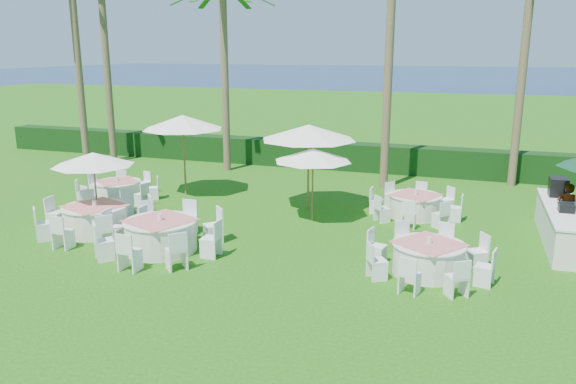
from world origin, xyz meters
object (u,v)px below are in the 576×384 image
at_px(staff_person, 566,209).
at_px(banquet_table_a, 96,218).
at_px(umbrella_a, 93,159).
at_px(umbrella_d, 309,132).
at_px(banquet_table_b, 161,235).
at_px(banquet_table_c, 428,258).
at_px(banquet_table_d, 118,190).
at_px(banquet_table_f, 415,205).
at_px(umbrella_b, 313,155).
at_px(buffet_table, 561,224).
at_px(umbrella_c, 183,122).

bearing_deg(staff_person, banquet_table_a, 11.26).
height_order(umbrella_a, umbrella_d, umbrella_d).
xyz_separation_m(banquet_table_b, banquet_table_c, (6.98, 0.67, -0.05)).
height_order(banquet_table_d, banquet_table_f, banquet_table_f).
relative_size(banquet_table_d, umbrella_b, 1.16).
height_order(banquet_table_c, umbrella_b, umbrella_b).
bearing_deg(umbrella_a, banquet_table_a, -57.75).
bearing_deg(buffet_table, banquet_table_d, -179.45).
bearing_deg(umbrella_d, umbrella_a, -146.00).
xyz_separation_m(banquet_table_d, umbrella_c, (1.89, 1.52, 2.34)).
height_order(umbrella_a, umbrella_b, umbrella_b).
distance_m(banquet_table_c, umbrella_d, 6.59).
xyz_separation_m(banquet_table_b, umbrella_c, (-2.30, 5.54, 2.27)).
bearing_deg(banquet_table_a, buffet_table, 14.90).
relative_size(banquet_table_d, umbrella_c, 0.95).
bearing_deg(banquet_table_b, umbrella_b, 51.69).
distance_m(banquet_table_d, umbrella_a, 3.45).
bearing_deg(umbrella_b, banquet_table_d, 179.22).
distance_m(buffet_table, staff_person, 0.81).
bearing_deg(umbrella_a, banquet_table_d, 113.54).
height_order(banquet_table_d, staff_person, staff_person).
distance_m(banquet_table_c, staff_person, 5.52).
xyz_separation_m(banquet_table_b, umbrella_d, (2.61, 5.07, 2.19)).
xyz_separation_m(umbrella_a, umbrella_b, (6.10, 2.64, 0.03)).
bearing_deg(banquet_table_c, buffet_table, 46.53).
relative_size(umbrella_a, buffet_table, 0.54).
bearing_deg(buffet_table, umbrella_c, 173.76).
bearing_deg(banquet_table_c, umbrella_b, 139.98).
relative_size(banquet_table_a, umbrella_b, 1.35).
xyz_separation_m(umbrella_b, staff_person, (7.38, 1.00, -1.34)).
relative_size(banquet_table_b, umbrella_d, 1.07).
distance_m(banquet_table_a, umbrella_d, 7.17).
height_order(umbrella_b, umbrella_d, umbrella_d).
relative_size(umbrella_c, staff_person, 1.90).
xyz_separation_m(banquet_table_a, banquet_table_d, (-1.55, 3.30, -0.06)).
distance_m(banquet_table_a, umbrella_c, 5.34).
height_order(umbrella_c, buffet_table, umbrella_c).
bearing_deg(banquet_table_d, umbrella_d, 8.73).
bearing_deg(buffet_table, banquet_table_f, 163.26).
xyz_separation_m(umbrella_b, buffet_table, (7.19, 0.24, -1.57)).
distance_m(banquet_table_c, umbrella_b, 5.35).
bearing_deg(banquet_table_b, buffet_table, 22.03).
height_order(banquet_table_c, buffet_table, buffet_table).
xyz_separation_m(banquet_table_c, umbrella_d, (-4.36, 4.40, 2.24)).
height_order(banquet_table_c, umbrella_a, umbrella_a).
bearing_deg(umbrella_d, banquet_table_d, -171.27).
height_order(banquet_table_b, umbrella_a, umbrella_a).
bearing_deg(banquet_table_a, banquet_table_f, 28.11).
xyz_separation_m(banquet_table_d, staff_person, (14.67, 0.90, 0.41)).
bearing_deg(banquet_table_f, umbrella_c, 179.13).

